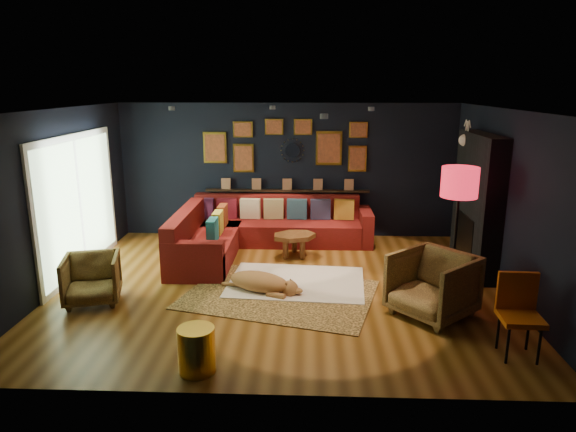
{
  "coord_description": "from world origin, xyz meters",
  "views": [
    {
      "loc": [
        0.42,
        -7.15,
        2.93
      ],
      "look_at": [
        0.11,
        0.3,
        1.02
      ],
      "focal_mm": 32.0,
      "sensor_mm": 36.0,
      "label": 1
    }
  ],
  "objects_px": {
    "coffee_table": "(294,238)",
    "armchair_left": "(92,277)",
    "sectional": "(252,232)",
    "dog": "(259,278)",
    "gold_stool": "(197,350)",
    "orange_chair": "(519,308)",
    "armchair_right": "(433,282)",
    "floor_lamp": "(459,187)",
    "pouf": "(208,249)"
  },
  "relations": [
    {
      "from": "coffee_table",
      "to": "armchair_left",
      "type": "distance_m",
      "value": 3.41
    },
    {
      "from": "sectional",
      "to": "dog",
      "type": "distance_m",
      "value": 2.04
    },
    {
      "from": "gold_stool",
      "to": "dog",
      "type": "relative_size",
      "value": 0.39
    },
    {
      "from": "gold_stool",
      "to": "orange_chair",
      "type": "xyz_separation_m",
      "value": [
        3.49,
        0.52,
        0.3
      ]
    },
    {
      "from": "armchair_right",
      "to": "floor_lamp",
      "type": "relative_size",
      "value": 0.51
    },
    {
      "from": "pouf",
      "to": "gold_stool",
      "type": "distance_m",
      "value": 3.6
    },
    {
      "from": "armchair_left",
      "to": "floor_lamp",
      "type": "distance_m",
      "value": 5.22
    },
    {
      "from": "armchair_right",
      "to": "armchair_left",
      "type": "bearing_deg",
      "value": -134.83
    },
    {
      "from": "pouf",
      "to": "coffee_table",
      "type": "bearing_deg",
      "value": 7.45
    },
    {
      "from": "armchair_right",
      "to": "orange_chair",
      "type": "distance_m",
      "value": 1.18
    },
    {
      "from": "armchair_left",
      "to": "orange_chair",
      "type": "height_order",
      "value": "orange_chair"
    },
    {
      "from": "dog",
      "to": "armchair_right",
      "type": "bearing_deg",
      "value": 4.72
    },
    {
      "from": "sectional",
      "to": "armchair_left",
      "type": "bearing_deg",
      "value": -128.2
    },
    {
      "from": "coffee_table",
      "to": "sectional",
      "type": "bearing_deg",
      "value": 152.35
    },
    {
      "from": "gold_stool",
      "to": "coffee_table",
      "type": "bearing_deg",
      "value": 76.34
    },
    {
      "from": "armchair_right",
      "to": "orange_chair",
      "type": "relative_size",
      "value": 1.01
    },
    {
      "from": "dog",
      "to": "pouf",
      "type": "bearing_deg",
      "value": 147.26
    },
    {
      "from": "gold_stool",
      "to": "armchair_left",
      "type": "bearing_deg",
      "value": 136.93
    },
    {
      "from": "sectional",
      "to": "coffee_table",
      "type": "height_order",
      "value": "sectional"
    },
    {
      "from": "armchair_right",
      "to": "dog",
      "type": "xyz_separation_m",
      "value": [
        -2.32,
        0.69,
        -0.25
      ]
    },
    {
      "from": "gold_stool",
      "to": "floor_lamp",
      "type": "bearing_deg",
      "value": 34.72
    },
    {
      "from": "armchair_left",
      "to": "gold_stool",
      "type": "bearing_deg",
      "value": -58.07
    },
    {
      "from": "sectional",
      "to": "orange_chair",
      "type": "distance_m",
      "value": 4.96
    },
    {
      "from": "armchair_left",
      "to": "floor_lamp",
      "type": "height_order",
      "value": "floor_lamp"
    },
    {
      "from": "armchair_right",
      "to": "sectional",
      "type": "bearing_deg",
      "value": -177.4
    },
    {
      "from": "gold_stool",
      "to": "dog",
      "type": "bearing_deg",
      "value": 78.24
    },
    {
      "from": "coffee_table",
      "to": "floor_lamp",
      "type": "xyz_separation_m",
      "value": [
        2.32,
        -1.5,
        1.22
      ]
    },
    {
      "from": "armchair_left",
      "to": "floor_lamp",
      "type": "bearing_deg",
      "value": -8.89
    },
    {
      "from": "floor_lamp",
      "to": "dog",
      "type": "bearing_deg",
      "value": -178.16
    },
    {
      "from": "armchair_left",
      "to": "dog",
      "type": "height_order",
      "value": "armchair_left"
    },
    {
      "from": "armchair_left",
      "to": "orange_chair",
      "type": "bearing_deg",
      "value": -27.49
    },
    {
      "from": "armchair_right",
      "to": "floor_lamp",
      "type": "xyz_separation_m",
      "value": [
        0.47,
        0.78,
        1.09
      ]
    },
    {
      "from": "sectional",
      "to": "floor_lamp",
      "type": "height_order",
      "value": "floor_lamp"
    },
    {
      "from": "gold_stool",
      "to": "dog",
      "type": "distance_m",
      "value": 2.2
    },
    {
      "from": "pouf",
      "to": "armchair_left",
      "type": "bearing_deg",
      "value": -124.03
    },
    {
      "from": "coffee_table",
      "to": "dog",
      "type": "relative_size",
      "value": 0.73
    },
    {
      "from": "orange_chair",
      "to": "pouf",
      "type": "bearing_deg",
      "value": 145.65
    },
    {
      "from": "orange_chair",
      "to": "floor_lamp",
      "type": "relative_size",
      "value": 0.5
    },
    {
      "from": "sectional",
      "to": "dog",
      "type": "bearing_deg",
      "value": -80.68
    },
    {
      "from": "orange_chair",
      "to": "floor_lamp",
      "type": "height_order",
      "value": "floor_lamp"
    },
    {
      "from": "coffee_table",
      "to": "dog",
      "type": "xyz_separation_m",
      "value": [
        -0.46,
        -1.59,
        -0.12
      ]
    },
    {
      "from": "dog",
      "to": "armchair_left",
      "type": "bearing_deg",
      "value": -147.43
    },
    {
      "from": "orange_chair",
      "to": "dog",
      "type": "relative_size",
      "value": 0.74
    },
    {
      "from": "pouf",
      "to": "armchair_left",
      "type": "xyz_separation_m",
      "value": [
        -1.25,
        -1.85,
        0.19
      ]
    },
    {
      "from": "armchair_left",
      "to": "floor_lamp",
      "type": "xyz_separation_m",
      "value": [
        5.05,
        0.54,
        1.19
      ]
    },
    {
      "from": "floor_lamp",
      "to": "dog",
      "type": "relative_size",
      "value": 1.46
    },
    {
      "from": "sectional",
      "to": "gold_stool",
      "type": "relative_size",
      "value": 6.95
    },
    {
      "from": "armchair_left",
      "to": "pouf",
      "type": "bearing_deg",
      "value": 40.97
    },
    {
      "from": "armchair_right",
      "to": "dog",
      "type": "distance_m",
      "value": 2.43
    },
    {
      "from": "coffee_table",
      "to": "floor_lamp",
      "type": "relative_size",
      "value": 0.5
    }
  ]
}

